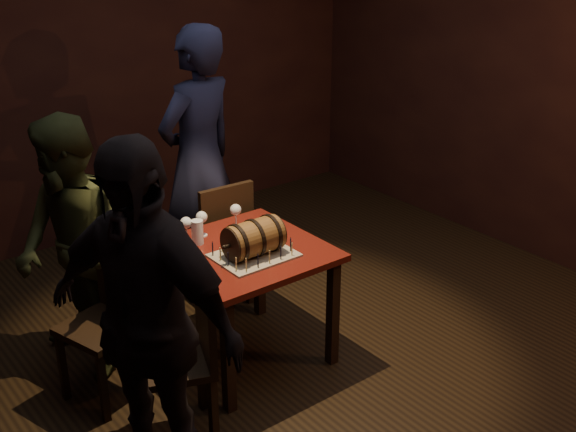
{
  "coord_description": "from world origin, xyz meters",
  "views": [
    {
      "loc": [
        -2.35,
        -3.01,
        2.61
      ],
      "look_at": [
        0.03,
        0.05,
        0.95
      ],
      "focal_mm": 45.0,
      "sensor_mm": 36.0,
      "label": 1
    }
  ],
  "objects": [
    {
      "name": "wine_glass_left",
      "position": [
        -0.41,
        0.48,
        0.87
      ],
      "size": [
        0.07,
        0.07,
        0.16
      ],
      "color": "silver",
      "rests_on": "pub_table"
    },
    {
      "name": "chair_left_front",
      "position": [
        -0.83,
        -0.21,
        0.52
      ],
      "size": [
        0.52,
        0.52,
        0.93
      ],
      "color": "black",
      "rests_on": "ground"
    },
    {
      "name": "wine_glass_mid",
      "position": [
        -0.29,
        0.5,
        0.87
      ],
      "size": [
        0.07,
        0.07,
        0.16
      ],
      "color": "silver",
      "rests_on": "pub_table"
    },
    {
      "name": "person_back",
      "position": [
        0.15,
        1.24,
        0.96
      ],
      "size": [
        0.79,
        0.62,
        1.91
      ],
      "primitive_type": "imported",
      "rotation": [
        0.0,
        0.0,
        3.39
      ],
      "color": "#191B33",
      "rests_on": "ground"
    },
    {
      "name": "menu_card",
      "position": [
        -0.51,
        0.53,
        0.81
      ],
      "size": [
        0.1,
        0.05,
        0.13
      ],
      "primitive_type": null,
      "color": "white",
      "rests_on": "pub_table"
    },
    {
      "name": "cake_board",
      "position": [
        -0.2,
        0.07,
        0.76
      ],
      "size": [
        0.45,
        0.35,
        0.01
      ],
      "primitive_type": "cube",
      "color": "gray",
      "rests_on": "pub_table"
    },
    {
      "name": "person_left_rear",
      "position": [
        -1.03,
        0.71,
        0.79
      ],
      "size": [
        0.65,
        0.81,
        1.58
      ],
      "primitive_type": "imported",
      "rotation": [
        0.0,
        0.0,
        -1.5
      ],
      "color": "#30371B",
      "rests_on": "ground"
    },
    {
      "name": "pub_table",
      "position": [
        -0.19,
        0.19,
        0.64
      ],
      "size": [
        0.9,
        0.9,
        0.75
      ],
      "color": "#450F0B",
      "rests_on": "ground"
    },
    {
      "name": "pint_of_ale",
      "position": [
        -0.37,
        0.42,
        0.82
      ],
      "size": [
        0.07,
        0.07,
        0.15
      ],
      "color": "silver",
      "rests_on": "pub_table"
    },
    {
      "name": "chair_left_rear",
      "position": [
        -0.97,
        0.39,
        0.52
      ],
      "size": [
        0.5,
        0.5,
        0.93
      ],
      "color": "black",
      "rests_on": "ground"
    },
    {
      "name": "room_shell",
      "position": [
        0.0,
        0.0,
        1.4
      ],
      "size": [
        5.04,
        5.04,
        2.8
      ],
      "color": "black",
      "rests_on": "ground"
    },
    {
      "name": "birthday_candles",
      "position": [
        -0.2,
        0.07,
        0.8
      ],
      "size": [
        0.4,
        0.3,
        0.09
      ],
      "color": "#E0D586",
      "rests_on": "cake_board"
    },
    {
      "name": "wine_glass_right",
      "position": [
        -0.06,
        0.47,
        0.87
      ],
      "size": [
        0.07,
        0.07,
        0.16
      ],
      "color": "silver",
      "rests_on": "pub_table"
    },
    {
      "name": "chair_back",
      "position": [
        0.05,
        0.83,
        0.52
      ],
      "size": [
        0.42,
        0.42,
        0.93
      ],
      "color": "black",
      "rests_on": "ground"
    },
    {
      "name": "barrel_cake",
      "position": [
        -0.2,
        0.07,
        0.87
      ],
      "size": [
        0.38,
        0.23,
        0.23
      ],
      "color": "brown",
      "rests_on": "cake_board"
    },
    {
      "name": "person_left_front",
      "position": [
        -1.16,
        -0.42,
        0.89
      ],
      "size": [
        0.81,
        1.13,
        1.78
      ],
      "primitive_type": "imported",
      "rotation": [
        0.0,
        0.0,
        -1.17
      ],
      "color": "black",
      "rests_on": "ground"
    }
  ]
}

